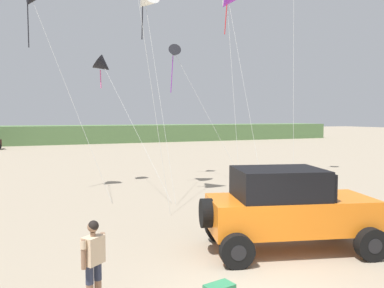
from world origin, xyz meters
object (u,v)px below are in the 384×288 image
at_px(kite_orange_streamer, 228,0).
at_px(kite_purple_stunt, 145,1).
at_px(kite_green_box, 174,53).
at_px(jeep, 288,207).
at_px(person_watching, 93,258).
at_px(kite_yellow_diamond, 103,66).

bearing_deg(kite_orange_streamer, kite_purple_stunt, -171.89).
bearing_deg(kite_purple_stunt, kite_green_box, 50.70).
distance_m(jeep, person_watching, 5.48).
relative_size(kite_purple_stunt, kite_yellow_diamond, 1.45).
bearing_deg(kite_orange_streamer, kite_yellow_diamond, 167.24).
xyz_separation_m(person_watching, kite_purple_stunt, (4.35, 11.34, 8.38)).
relative_size(jeep, kite_orange_streamer, 0.46).
distance_m(kite_orange_streamer, kite_yellow_diamond, 7.81).
distance_m(person_watching, kite_yellow_diamond, 14.85).
height_order(jeep, kite_purple_stunt, kite_purple_stunt).
xyz_separation_m(jeep, kite_yellow_diamond, (-2.68, 12.46, 5.16)).
bearing_deg(jeep, kite_purple_stunt, 95.61).
bearing_deg(kite_green_box, kite_purple_stunt, -129.30).
xyz_separation_m(person_watching, kite_yellow_diamond, (2.68, 13.56, 5.42)).
height_order(jeep, kite_yellow_diamond, kite_yellow_diamond).
xyz_separation_m(kite_orange_streamer, kite_green_box, (-2.22, 2.67, -2.67)).
xyz_separation_m(jeep, kite_green_box, (1.76, 13.63, 6.28)).
bearing_deg(kite_purple_stunt, jeep, -84.39).
bearing_deg(kite_green_box, kite_yellow_diamond, -165.34).
distance_m(person_watching, kite_green_box, 17.61).
bearing_deg(kite_yellow_diamond, person_watching, -101.17).
bearing_deg(person_watching, kite_orange_streamer, 52.23).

